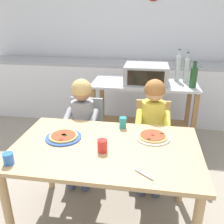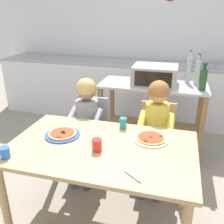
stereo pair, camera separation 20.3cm
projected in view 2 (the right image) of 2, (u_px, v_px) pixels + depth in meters
ground_plane at (128, 156)px, 3.03m from camera, size 10.49×10.49×0.00m
back_wall_tiled at (151, 30)px, 3.96m from camera, size 5.24×0.14×2.70m
kitchen_counter at (145, 92)px, 3.94m from camera, size 4.72×0.60×1.11m
kitchen_island_cart at (152, 107)px, 2.94m from camera, size 1.20×0.58×0.88m
toaster_oven at (155, 75)px, 2.76m from camera, size 0.48×0.41×0.21m
bottle_tall_green_wine at (197, 72)px, 2.72m from camera, size 0.05×0.05×0.34m
bottle_clear_vinegar at (203, 79)px, 2.54m from camera, size 0.07×0.07×0.28m
bottle_squat_spirits at (198, 71)px, 2.85m from camera, size 0.06×0.06×0.32m
bottle_brown_beer at (189, 70)px, 2.79m from camera, size 0.06×0.06×0.37m
dining_table at (101, 157)px, 1.86m from camera, size 1.37×0.85×0.73m
dining_chair_left at (90, 130)px, 2.62m from camera, size 0.36×0.36×0.81m
dining_chair_right at (156, 137)px, 2.47m from camera, size 0.36×0.36×0.81m
child_in_grey_shirt at (85, 117)px, 2.44m from camera, size 0.32×0.42×1.04m
child_in_yellow_shirt at (156, 124)px, 2.29m from camera, size 0.32×0.42×1.06m
pizza_plate_blue_rimmed at (62, 134)px, 1.97m from camera, size 0.28×0.28×0.03m
pizza_plate_white at (151, 139)px, 1.90m from camera, size 0.27×0.27×0.03m
drinking_cup_blue at (5, 152)px, 1.67m from camera, size 0.07×0.07×0.08m
drinking_cup_red at (97, 145)px, 1.75m from camera, size 0.07×0.07×0.09m
drinking_cup_teal at (123, 123)px, 2.08m from camera, size 0.06×0.06×0.09m
serving_spoon at (132, 176)px, 1.48m from camera, size 0.12×0.09×0.01m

